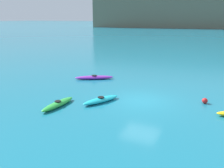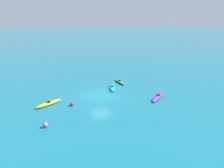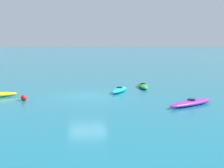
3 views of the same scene
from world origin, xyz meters
TOP-DOWN VIEW (x-y plane):
  - ground_plane at (0.00, 0.00)m, footprint 600.00×600.00m
  - kayak_purple at (-5.85, 3.70)m, footprint 3.39×2.45m
  - kayak_cyan at (-2.37, -1.50)m, footprint 1.81×2.84m
  - kayak_yellow at (6.14, -0.08)m, footprint 3.05×1.78m
  - kayak_green at (-4.49, -3.36)m, footprint 0.73×2.94m
  - buoy_pink at (7.07, 4.45)m, footprint 0.42×0.42m
  - buoy_red at (3.94, 1.25)m, footprint 0.37×0.37m

SIDE VIEW (x-z plane):
  - ground_plane at x=0.00m, z-range 0.00..0.00m
  - kayak_purple at x=-5.85m, z-range -0.02..0.35m
  - kayak_green at x=-4.49m, z-range -0.02..0.35m
  - kayak_yellow at x=6.14m, z-range -0.02..0.35m
  - kayak_cyan at x=-2.37m, z-range -0.02..0.35m
  - buoy_red at x=3.94m, z-range 0.00..0.37m
  - buoy_pink at x=7.07m, z-range 0.00..0.42m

